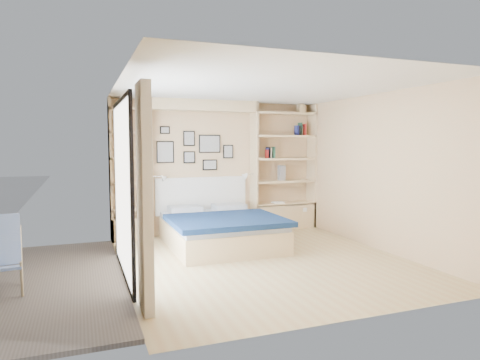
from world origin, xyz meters
name	(u,v)px	position (x,y,z in m)	size (l,w,h in m)	color
ground	(264,260)	(0.00, 0.00, 0.00)	(4.50, 4.50, 0.00)	tan
room_shell	(208,180)	(-0.39, 1.52, 1.08)	(4.50, 4.50, 4.50)	tan
bed	(220,229)	(-0.31, 1.12, 0.28)	(1.77, 2.22, 1.07)	#D8B989
photo_gallery	(194,149)	(-0.45, 2.22, 1.60)	(1.48, 0.02, 0.82)	black
reading_lamps	(206,176)	(-0.30, 2.00, 1.10)	(1.92, 0.12, 0.15)	silver
shelf_decor	(272,145)	(1.09, 2.07, 1.68)	(3.53, 0.23, 2.03)	#A51E1E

